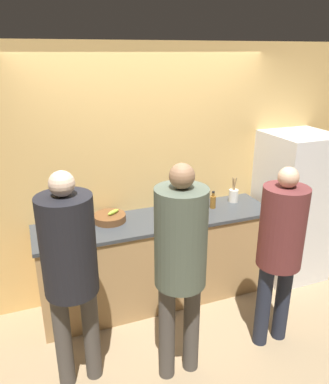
% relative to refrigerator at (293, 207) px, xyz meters
% --- Properties ---
extents(ground_plane, '(14.00, 14.00, 0.00)m').
position_rel_refrigerator_xyz_m(ground_plane, '(-1.62, -0.29, -0.84)').
color(ground_plane, '#9E8460').
extents(wall_back, '(5.20, 0.06, 2.60)m').
position_rel_refrigerator_xyz_m(wall_back, '(-1.62, 0.37, 0.46)').
color(wall_back, '#E0B266').
rests_on(wall_back, ground_plane).
extents(counter, '(2.41, 0.64, 0.94)m').
position_rel_refrigerator_xyz_m(counter, '(-1.62, 0.07, -0.37)').
color(counter, tan).
rests_on(counter, ground_plane).
extents(refrigerator, '(0.70, 0.73, 1.69)m').
position_rel_refrigerator_xyz_m(refrigerator, '(0.00, 0.00, 0.00)').
color(refrigerator, white).
rests_on(refrigerator, ground_plane).
extents(person_left, '(0.39, 0.39, 1.78)m').
position_rel_refrigerator_xyz_m(person_left, '(-2.57, -0.73, 0.24)').
color(person_left, '#4C4742').
rests_on(person_left, ground_plane).
extents(person_center, '(0.39, 0.39, 1.80)m').
position_rel_refrigerator_xyz_m(person_center, '(-1.80, -0.94, 0.26)').
color(person_center, '#4C4742').
rests_on(person_center, ground_plane).
extents(person_right, '(0.37, 0.37, 1.67)m').
position_rel_refrigerator_xyz_m(person_right, '(-0.87, -0.90, 0.16)').
color(person_right, '#232838').
rests_on(person_right, ground_plane).
extents(fruit_bowl, '(0.32, 0.32, 0.11)m').
position_rel_refrigerator_xyz_m(fruit_bowl, '(-2.08, 0.15, 0.14)').
color(fruit_bowl, brown).
rests_on(fruit_bowl, counter).
extents(utensil_crock, '(0.10, 0.10, 0.28)m').
position_rel_refrigerator_xyz_m(utensil_crock, '(-0.69, 0.17, 0.18)').
color(utensil_crock, silver).
rests_on(utensil_crock, counter).
extents(bottle_amber, '(0.06, 0.06, 0.19)m').
position_rel_refrigerator_xyz_m(bottle_amber, '(-0.98, 0.09, 0.17)').
color(bottle_amber, brown).
rests_on(bottle_amber, counter).
extents(cup_blue, '(0.08, 0.08, 0.08)m').
position_rel_refrigerator_xyz_m(cup_blue, '(-1.44, 0.19, 0.14)').
color(cup_blue, '#335184').
rests_on(cup_blue, counter).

